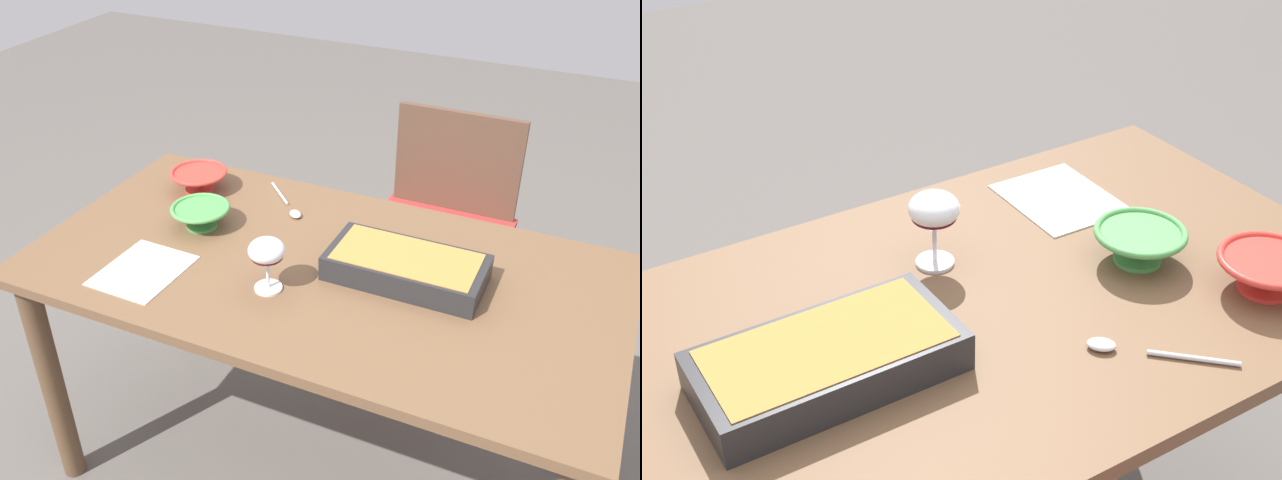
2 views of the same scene
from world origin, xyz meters
TOP-DOWN VIEW (x-y plane):
  - ground_plane at (0.00, 0.00)m, footprint 8.00×8.00m
  - dining_table at (0.00, 0.00)m, footprint 1.45×0.76m
  - chair at (0.11, 0.74)m, footprint 0.45×0.44m
  - wine_glass at (-0.07, -0.14)m, footprint 0.09×0.09m
  - casserole_dish at (0.20, 0.03)m, footprint 0.37×0.19m
  - mixing_bowl at (-0.37, 0.04)m, footprint 0.16×0.16m
  - small_bowl at (-0.49, 0.21)m, footprint 0.17×0.17m
  - serving_spoon at (-0.20, 0.22)m, footprint 0.17×0.17m
  - napkin at (-0.39, -0.20)m, footprint 0.19×0.22m

SIDE VIEW (x-z plane):
  - ground_plane at x=0.00m, z-range 0.00..0.00m
  - chair at x=0.11m, z-range 0.06..0.90m
  - dining_table at x=0.00m, z-range 0.25..0.98m
  - napkin at x=-0.39m, z-range 0.73..0.73m
  - serving_spoon at x=-0.20m, z-range 0.73..0.74m
  - casserole_dish at x=0.20m, z-range 0.73..0.80m
  - mixing_bowl at x=-0.37m, z-range 0.73..0.80m
  - small_bowl at x=-0.49m, z-range 0.73..0.80m
  - wine_glass at x=-0.07m, z-range 0.76..0.90m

